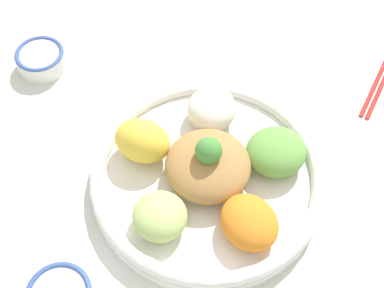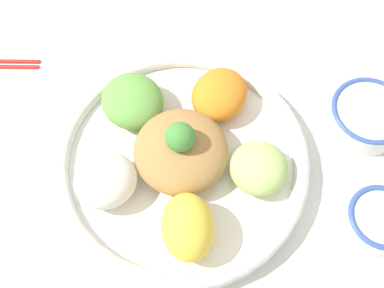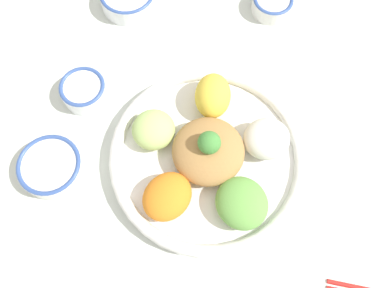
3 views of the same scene
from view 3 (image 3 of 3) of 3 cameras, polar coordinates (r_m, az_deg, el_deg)
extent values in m
plane|color=silver|center=(0.64, 1.53, -4.11)|extent=(2.40, 2.40, 0.00)
cylinder|color=white|center=(0.64, 2.36, -2.19)|extent=(0.33, 0.33, 0.02)
torus|color=white|center=(0.63, 2.41, -1.75)|extent=(0.33, 0.33, 0.02)
ellipsoid|color=#6BAD4C|center=(0.59, 7.58, -8.91)|extent=(0.09, 0.08, 0.05)
ellipsoid|color=white|center=(0.63, 11.29, 0.78)|extent=(0.09, 0.09, 0.05)
ellipsoid|color=yellow|center=(0.64, 3.19, 7.34)|extent=(0.10, 0.10, 0.06)
ellipsoid|color=#B7DB7A|center=(0.63, -5.90, 2.19)|extent=(0.10, 0.10, 0.05)
ellipsoid|color=orange|center=(0.59, -3.81, -7.97)|extent=(0.10, 0.10, 0.05)
ellipsoid|color=#AD7F47|center=(0.61, 2.49, -1.07)|extent=(0.12, 0.12, 0.05)
sphere|color=#478E3D|center=(0.57, 2.65, 0.21)|extent=(0.04, 0.04, 0.04)
cylinder|color=white|center=(0.67, -20.55, -3.38)|extent=(0.11, 0.11, 0.03)
torus|color=#38569E|center=(0.66, -21.02, -2.95)|extent=(0.11, 0.11, 0.01)
cylinder|color=maroon|center=(0.66, -20.93, -3.02)|extent=(0.09, 0.09, 0.00)
cylinder|color=white|center=(0.71, -16.06, 7.68)|extent=(0.08, 0.08, 0.04)
torus|color=#38569E|center=(0.70, -16.43, 8.36)|extent=(0.08, 0.08, 0.01)
cylinder|color=white|center=(0.70, -16.37, 8.25)|extent=(0.07, 0.07, 0.00)
cylinder|color=white|center=(0.82, 12.07, 20.06)|extent=(0.08, 0.08, 0.03)
torus|color=#38569E|center=(0.81, 12.29, 20.71)|extent=(0.08, 0.08, 0.01)
cylinder|color=#5B3319|center=(0.81, 12.24, 20.58)|extent=(0.07, 0.07, 0.00)
camera|label=1|loc=(0.37, -91.87, 20.38)|focal=50.00mm
camera|label=2|loc=(0.45, 14.54, 60.04)|focal=42.00mm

